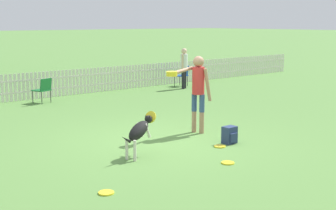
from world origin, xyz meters
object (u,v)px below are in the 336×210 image
object	(u,v)px
handler_person	(197,85)
spectator_standing	(184,65)
leaping_dog	(139,130)
frisbee_near_dog	(106,193)
frisbee_midfield	(220,146)
folding_chair_center	(43,88)
frisbee_near_handler	(228,163)
folding_chair_blue_left	(183,74)
backpack_on_grass	(230,135)

from	to	relation	value
handler_person	spectator_standing	size ratio (longest dim) A/B	1.15
leaping_dog	frisbee_near_dog	bearing A→B (deg)	-69.05
leaping_dog	spectator_standing	distance (m)	9.19
leaping_dog	frisbee_midfield	bearing A→B (deg)	55.75
handler_person	folding_chair_center	size ratio (longest dim) A/B	2.25
frisbee_near_handler	folding_chair_center	xyz separation A→B (m)	(0.24, 8.05, 0.46)
leaping_dog	folding_chair_blue_left	size ratio (longest dim) A/B	1.22
frisbee_near_dog	frisbee_midfield	distance (m)	3.29
frisbee_near_dog	backpack_on_grass	world-z (taller)	backpack_on_grass
frisbee_near_handler	handler_person	bearing A→B (deg)	60.61
frisbee_midfield	spectator_standing	size ratio (longest dim) A/B	0.16
handler_person	frisbee_midfield	world-z (taller)	handler_person
leaping_dog	folding_chair_blue_left	world-z (taller)	leaping_dog
backpack_on_grass	spectator_standing	size ratio (longest dim) A/B	0.24
spectator_standing	folding_chair_blue_left	bearing A→B (deg)	-155.63
frisbee_near_dog	backpack_on_grass	size ratio (longest dim) A/B	0.66
handler_person	frisbee_near_dog	bearing A→B (deg)	99.96
backpack_on_grass	folding_chair_blue_left	bearing A→B (deg)	54.72
folding_chair_center	spectator_standing	bearing A→B (deg)	155.37
backpack_on_grass	folding_chair_center	bearing A→B (deg)	96.66
leaping_dog	frisbee_near_dog	distance (m)	2.03
handler_person	frisbee_midfield	bearing A→B (deg)	141.21
backpack_on_grass	folding_chair_blue_left	xyz separation A→B (m)	(5.08, 7.18, 0.30)
handler_person	leaping_dog	xyz separation A→B (m)	(-2.13, -0.70, -0.61)
backpack_on_grass	folding_chair_center	xyz separation A→B (m)	(-0.83, 7.10, 0.29)
folding_chair_center	spectator_standing	world-z (taller)	spectator_standing
handler_person	leaping_dog	size ratio (longest dim) A/B	1.79
leaping_dog	frisbee_midfield	xyz separation A→B (m)	(1.68, -0.49, -0.50)
leaping_dog	folding_chair_center	xyz separation A→B (m)	(1.21, 6.67, -0.04)
spectator_standing	handler_person	bearing A→B (deg)	22.21
handler_person	frisbee_near_handler	bearing A→B (deg)	132.80
folding_chair_center	spectator_standing	distance (m)	5.55
frisbee_near_handler	frisbee_midfield	xyz separation A→B (m)	(0.71, 0.88, 0.00)
handler_person	frisbee_midfield	distance (m)	1.69
frisbee_midfield	folding_chair_center	bearing A→B (deg)	93.72
frisbee_near_handler	folding_chair_blue_left	bearing A→B (deg)	52.87
frisbee_near_handler	folding_chair_center	distance (m)	8.06
folding_chair_blue_left	handler_person	bearing A→B (deg)	36.81
leaping_dog	backpack_on_grass	world-z (taller)	leaping_dog
backpack_on_grass	spectator_standing	xyz separation A→B (m)	(4.69, 6.67, 0.74)
handler_person	frisbee_near_handler	xyz separation A→B (m)	(-1.17, -2.07, -1.11)
frisbee_near_dog	backpack_on_grass	distance (m)	3.67
handler_person	frisbee_near_handler	size ratio (longest dim) A/B	7.40
frisbee_midfield	folding_chair_center	world-z (taller)	folding_chair_center
frisbee_near_handler	folding_chair_blue_left	world-z (taller)	folding_chair_blue_left
leaping_dog	frisbee_near_handler	bearing A→B (deg)	17.31
frisbee_near_dog	folding_chair_center	xyz separation A→B (m)	(2.74, 7.90, 0.46)
folding_chair_blue_left	spectator_standing	world-z (taller)	spectator_standing
leaping_dog	backpack_on_grass	size ratio (longest dim) A/B	2.72
handler_person	folding_chair_blue_left	size ratio (longest dim) A/B	2.19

